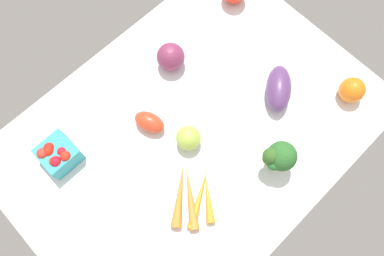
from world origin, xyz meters
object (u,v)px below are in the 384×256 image
at_px(eggplant, 279,89).
at_px(red_onion_near_basket, 171,57).
at_px(broccoli_head, 279,157).
at_px(berry_basket, 58,154).
at_px(roma_tomato, 149,122).
at_px(heirloom_tomato_green, 188,138).
at_px(carrot_bunch, 192,197).
at_px(heirloom_tomato_orange, 352,90).

bearing_deg(eggplant, red_onion_near_basket, 78.63).
bearing_deg(eggplant, broccoli_head, 179.79).
relative_size(berry_basket, roma_tomato, 1.02).
distance_m(eggplant, heirloom_tomato_green, 0.30).
height_order(berry_basket, broccoli_head, broccoli_head).
height_order(red_onion_near_basket, eggplant, red_onion_near_basket).
height_order(red_onion_near_basket, roma_tomato, red_onion_near_basket).
bearing_deg(red_onion_near_basket, heirloom_tomato_green, 58.08).
relative_size(berry_basket, broccoli_head, 0.79).
bearing_deg(roma_tomato, berry_basket, 48.02).
xyz_separation_m(red_onion_near_basket, roma_tomato, (0.18, 0.10, -0.01)).
distance_m(roma_tomato, broccoli_head, 0.36).
bearing_deg(eggplant, heirloom_tomato_green, 126.09).
bearing_deg(carrot_bunch, eggplant, -173.23).
relative_size(red_onion_near_basket, heirloom_tomato_green, 1.20).
xyz_separation_m(heirloom_tomato_orange, heirloom_tomato_green, (0.43, -0.22, -0.00)).
relative_size(berry_basket, red_onion_near_basket, 1.09).
distance_m(roma_tomato, heirloom_tomato_green, 0.12).
xyz_separation_m(roma_tomato, heirloom_tomato_green, (-0.04, 0.11, 0.01)).
height_order(roma_tomato, heirloom_tomato_green, heirloom_tomato_green).
bearing_deg(roma_tomato, eggplant, -138.82).
xyz_separation_m(heirloom_tomato_orange, red_onion_near_basket, (0.30, -0.44, 0.00)).
relative_size(berry_basket, eggplant, 0.64).
relative_size(heirloom_tomato_orange, carrot_bunch, 0.40).
height_order(eggplant, broccoli_head, broccoli_head).
relative_size(berry_basket, heirloom_tomato_green, 1.31).
height_order(berry_basket, eggplant, berry_basket).
bearing_deg(roma_tomato, broccoli_head, -172.06).
distance_m(heirloom_tomato_orange, red_onion_near_basket, 0.53).
height_order(berry_basket, roma_tomato, berry_basket).
distance_m(heirloom_tomato_green, carrot_bunch, 0.16).
bearing_deg(red_onion_near_basket, roma_tomato, 29.90).
xyz_separation_m(roma_tomato, eggplant, (-0.33, 0.18, 0.01)).
distance_m(heirloom_tomato_orange, roma_tomato, 0.58).
distance_m(broccoli_head, carrot_bunch, 0.25).
relative_size(red_onion_near_basket, eggplant, 0.58).
height_order(berry_basket, carrot_bunch, berry_basket).
xyz_separation_m(berry_basket, eggplant, (-0.57, 0.28, -0.00)).
distance_m(berry_basket, heirloom_tomato_green, 0.35).
bearing_deg(carrot_bunch, heirloom_tomato_orange, 169.19).
bearing_deg(eggplant, roma_tomato, 111.29).
distance_m(roma_tomato, carrot_bunch, 0.24).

